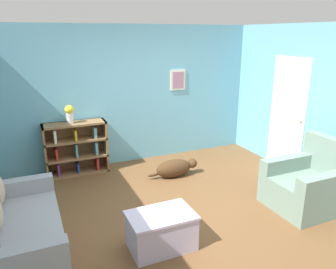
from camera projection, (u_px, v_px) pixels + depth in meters
ground_plane at (179, 213)px, 4.64m from camera, size 14.00×14.00×0.00m
wall_back at (129, 96)px, 6.22m from camera, size 5.60×0.13×2.60m
wall_right at (323, 108)px, 5.25m from camera, size 0.16×5.00×2.60m
couch at (16, 234)px, 3.61m from camera, size 0.84×1.71×0.86m
bookshelf at (76, 148)px, 5.86m from camera, size 1.09×0.35×0.94m
recliner_chair at (310, 184)px, 4.74m from camera, size 1.02×0.89×0.99m
coffee_table at (161, 230)px, 3.83m from camera, size 0.77×0.51×0.44m
dog at (175, 168)px, 5.77m from camera, size 0.93×0.29×0.32m
vase at (69, 113)px, 5.62m from camera, size 0.15×0.15×0.32m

